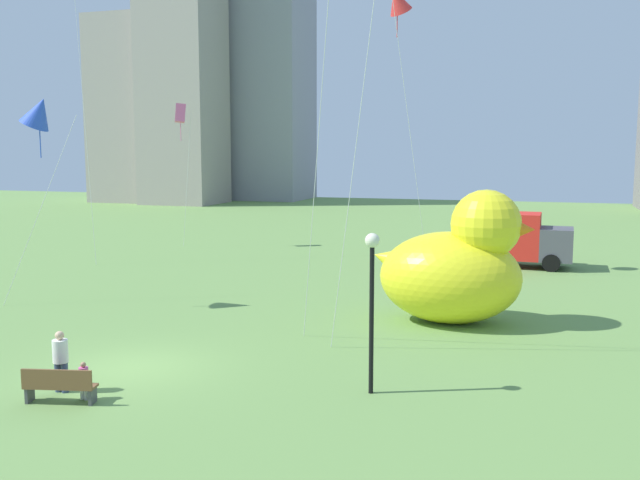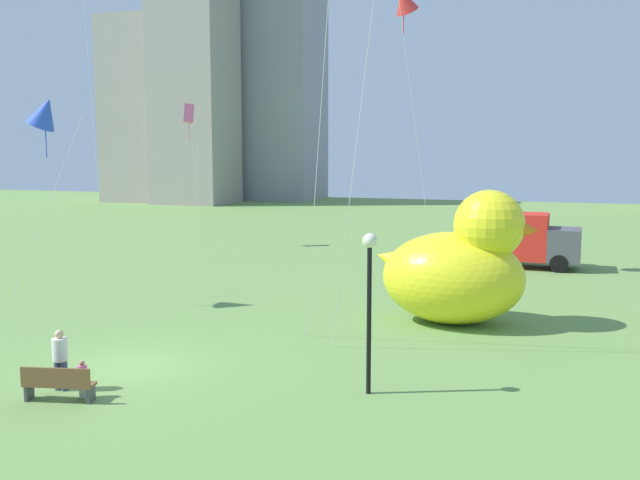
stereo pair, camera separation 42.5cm
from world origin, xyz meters
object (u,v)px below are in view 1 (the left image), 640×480
at_px(box_truck, 512,239).
at_px(kite_blue, 39,112).
at_px(park_bench, 59,385).
at_px(kite_pink, 180,114).
at_px(kite_red, 398,1).
at_px(person_child, 84,379).
at_px(lamppost, 372,282).
at_px(person_adult, 61,358).
at_px(giant_inflatable_duck, 456,267).

relative_size(box_truck, kite_blue, 0.71).
xyz_separation_m(park_bench, kite_pink, (-10.43, 25.59, 7.88)).
relative_size(kite_red, kite_pink, 1.55).
xyz_separation_m(person_child, lamppost, (6.70, 2.60, 2.35)).
bearing_deg(kite_red, box_truck, 36.11).
height_order(kite_red, kite_pink, kite_red).
distance_m(box_truck, kite_pink, 21.32).
bearing_deg(park_bench, kite_red, 78.35).
xyz_separation_m(lamppost, kite_pink, (-17.52, 22.56, 5.48)).
relative_size(person_adult, lamppost, 0.39).
bearing_deg(kite_red, kite_pink, 160.15).
height_order(person_child, lamppost, lamppost).
relative_size(person_child, kite_pink, 0.11).
height_order(park_bench, kite_pink, kite_pink).
bearing_deg(giant_inflatable_duck, box_truck, 83.87).
distance_m(person_adult, kite_pink, 27.79).
bearing_deg(person_child, giant_inflatable_duck, 53.51).
height_order(person_adult, giant_inflatable_duck, giant_inflatable_duck).
height_order(person_child, kite_blue, kite_blue).
bearing_deg(kite_red, lamppost, -80.46).
bearing_deg(park_bench, lamppost, 23.14).
relative_size(park_bench, person_child, 1.88).
bearing_deg(giant_inflatable_duck, person_adult, -130.30).
distance_m(giant_inflatable_duck, kite_pink, 24.50).
height_order(kite_blue, kite_pink, kite_pink).
height_order(person_adult, kite_blue, kite_blue).
height_order(person_child, kite_pink, kite_pink).
height_order(lamppost, kite_blue, kite_blue).
bearing_deg(giant_inflatable_duck, person_child, -126.49).
xyz_separation_m(person_adult, kite_red, (4.69, 19.57, 12.31)).
xyz_separation_m(person_adult, giant_inflatable_duck, (8.77, 10.34, 1.16)).
xyz_separation_m(box_truck, kite_pink, (-20.13, 1.26, 6.92)).
bearing_deg(kite_blue, kite_red, 46.59).
distance_m(person_adult, person_child, 1.01).
xyz_separation_m(giant_inflatable_duck, kite_blue, (-15.31, -2.64, 5.51)).
distance_m(person_child, kite_blue, 12.99).
height_order(lamppost, kite_red, kite_red).
bearing_deg(park_bench, giant_inflatable_duck, 53.26).
xyz_separation_m(lamppost, box_truck, (2.60, 21.30, -1.44)).
bearing_deg(kite_blue, box_truck, 43.51).
bearing_deg(kite_pink, person_adult, -68.22).
bearing_deg(lamppost, park_bench, -156.86).
height_order(park_bench, kite_red, kite_red).
height_order(giant_inflatable_duck, kite_blue, kite_blue).
xyz_separation_m(giant_inflatable_duck, box_truck, (1.42, 13.25, -0.60)).
height_order(giant_inflatable_duck, kite_pink, kite_pink).
relative_size(person_child, box_truck, 0.16).
bearing_deg(giant_inflatable_duck, park_bench, -126.74).
relative_size(lamppost, kite_pink, 0.46).
distance_m(kite_blue, kite_red, 17.28).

